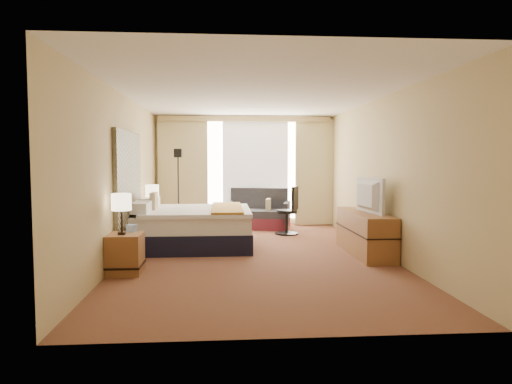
{
  "coord_description": "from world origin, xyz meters",
  "views": [
    {
      "loc": [
        -0.53,
        -7.36,
        1.56
      ],
      "look_at": [
        0.04,
        0.4,
        1.02
      ],
      "focal_mm": 32.0,
      "sensor_mm": 36.0,
      "label": 1
    }
  ],
  "objects": [
    {
      "name": "loveseat",
      "position": [
        0.28,
        3.04,
        0.3
      ],
      "size": [
        1.59,
        1.08,
        0.91
      ],
      "rotation": [
        0.0,
        0.0,
        -0.22
      ],
      "color": "maroon",
      "rests_on": "floor"
    },
    {
      "name": "telephone",
      "position": [
        -1.8,
        1.62,
        0.59
      ],
      "size": [
        0.22,
        0.19,
        0.07
      ],
      "primitive_type": "cube",
      "rotation": [
        0.0,
        0.0,
        -0.27
      ],
      "color": "black",
      "rests_on": "nightstand_right"
    },
    {
      "name": "television",
      "position": [
        1.78,
        -0.09,
        0.99
      ],
      "size": [
        0.23,
        1.01,
        0.58
      ],
      "primitive_type": "imported",
      "rotation": [
        0.0,
        0.0,
        1.67
      ],
      "color": "black",
      "rests_on": "media_dresser"
    },
    {
      "name": "wall_right",
      "position": [
        2.1,
        0.0,
        1.3
      ],
      "size": [
        0.02,
        7.0,
        2.6
      ],
      "primitive_type": "cube",
      "color": "tan",
      "rests_on": "ground"
    },
    {
      "name": "curtains",
      "position": [
        -0.0,
        3.39,
        1.41
      ],
      "size": [
        4.12,
        0.19,
        2.56
      ],
      "color": "beige",
      "rests_on": "floor"
    },
    {
      "name": "wall_back",
      "position": [
        0.0,
        3.5,
        1.3
      ],
      "size": [
        4.2,
        0.02,
        2.6
      ],
      "primitive_type": "cube",
      "color": "tan",
      "rests_on": "ground"
    },
    {
      "name": "headboard",
      "position": [
        -2.06,
        0.2,
        1.28
      ],
      "size": [
        0.06,
        1.85,
        1.5
      ],
      "primitive_type": "cube",
      "color": "black",
      "rests_on": "wall_left"
    },
    {
      "name": "tissue_box",
      "position": [
        -1.81,
        -0.89,
        0.6
      ],
      "size": [
        0.15,
        0.15,
        0.1
      ],
      "primitive_type": "cube",
      "rotation": [
        0.0,
        0.0,
        -0.4
      ],
      "color": "#849FCD",
      "rests_on": "nightstand_left"
    },
    {
      "name": "bed",
      "position": [
        -1.06,
        0.85,
        0.36
      ],
      "size": [
        2.03,
        1.85,
        0.98
      ],
      "color": "black",
      "rests_on": "floor"
    },
    {
      "name": "media_dresser",
      "position": [
        1.83,
        0.0,
        0.35
      ],
      "size": [
        0.5,
        1.8,
        0.7
      ],
      "primitive_type": "cube",
      "color": "brown",
      "rests_on": "floor"
    },
    {
      "name": "lamp_right",
      "position": [
        -1.88,
        1.51,
        0.97
      ],
      "size": [
        0.26,
        0.26,
        0.54
      ],
      "color": "black",
      "rests_on": "nightstand_right"
    },
    {
      "name": "desk_chair",
      "position": [
        0.87,
        2.08,
        0.45
      ],
      "size": [
        0.51,
        0.51,
        1.01
      ],
      "rotation": [
        0.0,
        0.0,
        -0.41
      ],
      "color": "black",
      "rests_on": "floor"
    },
    {
      "name": "floor",
      "position": [
        0.0,
        0.0,
        0.0
      ],
      "size": [
        4.2,
        7.0,
        0.02
      ],
      "primitive_type": "cube",
      "color": "#511719",
      "rests_on": "ground"
    },
    {
      "name": "ceiling",
      "position": [
        0.0,
        0.0,
        2.6
      ],
      "size": [
        4.2,
        7.0,
        0.02
      ],
      "primitive_type": "cube",
      "color": "silver",
      "rests_on": "wall_back"
    },
    {
      "name": "lamp_left",
      "position": [
        -1.9,
        -1.12,
        0.98
      ],
      "size": [
        0.27,
        0.27,
        0.56
      ],
      "color": "black",
      "rests_on": "nightstand_left"
    },
    {
      "name": "floor_lamp",
      "position": [
        -1.49,
        2.67,
        1.28
      ],
      "size": [
        0.23,
        0.23,
        1.81
      ],
      "color": "black",
      "rests_on": "floor"
    },
    {
      "name": "nightstand_left",
      "position": [
        -1.87,
        -1.05,
        0.28
      ],
      "size": [
        0.45,
        0.52,
        0.55
      ],
      "primitive_type": "cube",
      "color": "brown",
      "rests_on": "floor"
    },
    {
      "name": "window",
      "position": [
        0.25,
        3.47,
        1.32
      ],
      "size": [
        2.3,
        0.02,
        2.3
      ],
      "primitive_type": "cube",
      "color": "white",
      "rests_on": "wall_back"
    },
    {
      "name": "wall_left",
      "position": [
        -2.1,
        0.0,
        1.3
      ],
      "size": [
        0.02,
        7.0,
        2.6
      ],
      "primitive_type": "cube",
      "color": "tan",
      "rests_on": "ground"
    },
    {
      "name": "wall_front",
      "position": [
        0.0,
        -3.5,
        1.3
      ],
      "size": [
        4.2,
        0.02,
        2.6
      ],
      "primitive_type": "cube",
      "color": "tan",
      "rests_on": "ground"
    },
    {
      "name": "nightstand_right",
      "position": [
        -1.87,
        1.45,
        0.28
      ],
      "size": [
        0.45,
        0.52,
        0.55
      ],
      "primitive_type": "cube",
      "color": "brown",
      "rests_on": "floor"
    }
  ]
}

